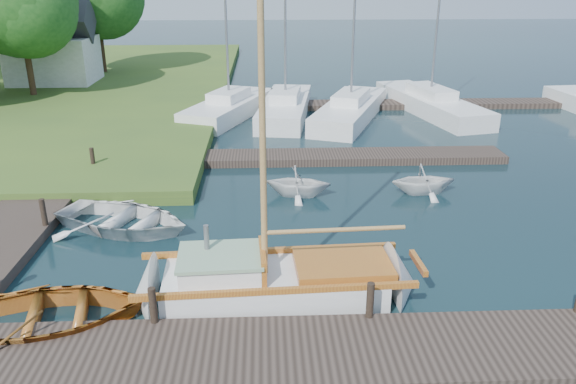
{
  "coord_description": "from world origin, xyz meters",
  "views": [
    {
      "loc": [
        -0.66,
        -15.0,
        7.07
      ],
      "look_at": [
        0.0,
        0.0,
        1.2
      ],
      "focal_mm": 35.0,
      "sensor_mm": 36.0,
      "label": 1
    }
  ],
  "objects_px": {
    "marina_boat_1": "(285,106)",
    "house_c": "(52,49)",
    "tender_b": "(298,180)",
    "marina_boat_2": "(350,108)",
    "mooring_post_2": "(370,300)",
    "dinghy": "(44,310)",
    "tender_a": "(123,216)",
    "tender_d": "(424,177)",
    "marina_boat_3": "(430,102)",
    "mooring_post_1": "(153,305)",
    "sailboat": "(281,284)",
    "mooring_post_5": "(93,158)",
    "marina_boat_0": "(229,106)",
    "mooring_post_4": "(43,212)"
  },
  "relations": [
    {
      "from": "mooring_post_4",
      "to": "house_c",
      "type": "distance_m",
      "value": 23.16
    },
    {
      "from": "marina_boat_1",
      "to": "marina_boat_2",
      "type": "bearing_deg",
      "value": -95.22
    },
    {
      "from": "mooring_post_1",
      "to": "marina_boat_3",
      "type": "height_order",
      "value": "marina_boat_3"
    },
    {
      "from": "marina_boat_3",
      "to": "tender_d",
      "type": "bearing_deg",
      "value": 150.53
    },
    {
      "from": "marina_boat_3",
      "to": "mooring_post_1",
      "type": "bearing_deg",
      "value": 137.32
    },
    {
      "from": "mooring_post_4",
      "to": "house_c",
      "type": "height_order",
      "value": "house_c"
    },
    {
      "from": "tender_b",
      "to": "marina_boat_2",
      "type": "relative_size",
      "value": 0.18
    },
    {
      "from": "sailboat",
      "to": "house_c",
      "type": "height_order",
      "value": "sailboat"
    },
    {
      "from": "tender_b",
      "to": "marina_boat_0",
      "type": "height_order",
      "value": "marina_boat_0"
    },
    {
      "from": "mooring_post_5",
      "to": "sailboat",
      "type": "distance_m",
      "value": 10.96
    },
    {
      "from": "mooring_post_2",
      "to": "mooring_post_4",
      "type": "bearing_deg",
      "value": 149.53
    },
    {
      "from": "dinghy",
      "to": "marina_boat_1",
      "type": "height_order",
      "value": "marina_boat_1"
    },
    {
      "from": "marina_boat_1",
      "to": "marina_boat_3",
      "type": "bearing_deg",
      "value": -78.02
    },
    {
      "from": "tender_a",
      "to": "marina_boat_2",
      "type": "bearing_deg",
      "value": -11.12
    },
    {
      "from": "sailboat",
      "to": "tender_a",
      "type": "xyz_separation_m",
      "value": [
        -4.51,
        3.95,
        0.08
      ]
    },
    {
      "from": "marina_boat_0",
      "to": "mooring_post_4",
      "type": "bearing_deg",
      "value": -176.16
    },
    {
      "from": "sailboat",
      "to": "tender_b",
      "type": "bearing_deg",
      "value": 80.15
    },
    {
      "from": "dinghy",
      "to": "tender_d",
      "type": "relative_size",
      "value": 1.98
    },
    {
      "from": "tender_b",
      "to": "marina_boat_2",
      "type": "bearing_deg",
      "value": -7.27
    },
    {
      "from": "mooring_post_1",
      "to": "tender_d",
      "type": "relative_size",
      "value": 0.37
    },
    {
      "from": "tender_d",
      "to": "marina_boat_1",
      "type": "relative_size",
      "value": 0.2
    },
    {
      "from": "marina_boat_1",
      "to": "house_c",
      "type": "height_order",
      "value": "marina_boat_1"
    },
    {
      "from": "mooring_post_5",
      "to": "marina_boat_0",
      "type": "xyz_separation_m",
      "value": [
        4.53,
        9.13,
        -0.13
      ]
    },
    {
      "from": "tender_b",
      "to": "marina_boat_2",
      "type": "height_order",
      "value": "marina_boat_2"
    },
    {
      "from": "tender_a",
      "to": "mooring_post_2",
      "type": "bearing_deg",
      "value": -107.43
    },
    {
      "from": "tender_d",
      "to": "marina_boat_2",
      "type": "xyz_separation_m",
      "value": [
        -0.94,
        10.6,
        0.0
      ]
    },
    {
      "from": "mooring_post_5",
      "to": "marina_boat_3",
      "type": "height_order",
      "value": "marina_boat_3"
    },
    {
      "from": "mooring_post_1",
      "to": "tender_b",
      "type": "xyz_separation_m",
      "value": [
        3.46,
        7.72,
        -0.12
      ]
    },
    {
      "from": "tender_a",
      "to": "marina_boat_2",
      "type": "height_order",
      "value": "marina_boat_2"
    },
    {
      "from": "mooring_post_5",
      "to": "marina_boat_2",
      "type": "bearing_deg",
      "value": 37.7
    },
    {
      "from": "tender_d",
      "to": "house_c",
      "type": "xyz_separation_m",
      "value": [
        -18.76,
        19.25,
        2.01
      ]
    },
    {
      "from": "mooring_post_5",
      "to": "tender_d",
      "type": "relative_size",
      "value": 0.37
    },
    {
      "from": "mooring_post_2",
      "to": "sailboat",
      "type": "relative_size",
      "value": 0.08
    },
    {
      "from": "mooring_post_5",
      "to": "tender_a",
      "type": "bearing_deg",
      "value": -65.39
    },
    {
      "from": "tender_d",
      "to": "marina_boat_2",
      "type": "bearing_deg",
      "value": 1.05
    },
    {
      "from": "mooring_post_2",
      "to": "tender_d",
      "type": "xyz_separation_m",
      "value": [
        3.26,
        7.75,
        -0.13
      ]
    },
    {
      "from": "tender_a",
      "to": "tender_d",
      "type": "bearing_deg",
      "value": -53.13
    },
    {
      "from": "dinghy",
      "to": "tender_b",
      "type": "bearing_deg",
      "value": -49.33
    },
    {
      "from": "mooring_post_5",
      "to": "marina_boat_2",
      "type": "xyz_separation_m",
      "value": [
        10.81,
        8.36,
        -0.12
      ]
    },
    {
      "from": "sailboat",
      "to": "dinghy",
      "type": "xyz_separation_m",
      "value": [
        -5.02,
        -1.02,
        0.1
      ]
    },
    {
      "from": "mooring_post_2",
      "to": "mooring_post_5",
      "type": "height_order",
      "value": "same"
    },
    {
      "from": "sailboat",
      "to": "marina_boat_2",
      "type": "xyz_separation_m",
      "value": [
        4.14,
        17.04,
        0.23
      ]
    },
    {
      "from": "mooring_post_4",
      "to": "marina_boat_3",
      "type": "relative_size",
      "value": 0.07
    },
    {
      "from": "mooring_post_2",
      "to": "dinghy",
      "type": "xyz_separation_m",
      "value": [
        -6.84,
        0.3,
        -0.25
      ]
    },
    {
      "from": "tender_b",
      "to": "marina_boat_0",
      "type": "relative_size",
      "value": 0.21
    },
    {
      "from": "mooring_post_2",
      "to": "tender_a",
      "type": "xyz_separation_m",
      "value": [
        -6.33,
        5.27,
        -0.27
      ]
    },
    {
      "from": "mooring_post_1",
      "to": "mooring_post_5",
      "type": "height_order",
      "value": "same"
    },
    {
      "from": "marina_boat_0",
      "to": "marina_boat_1",
      "type": "relative_size",
      "value": 0.97
    },
    {
      "from": "tender_a",
      "to": "tender_b",
      "type": "bearing_deg",
      "value": -42.81
    },
    {
      "from": "mooring_post_1",
      "to": "house_c",
      "type": "bearing_deg",
      "value": 112.17
    }
  ]
}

